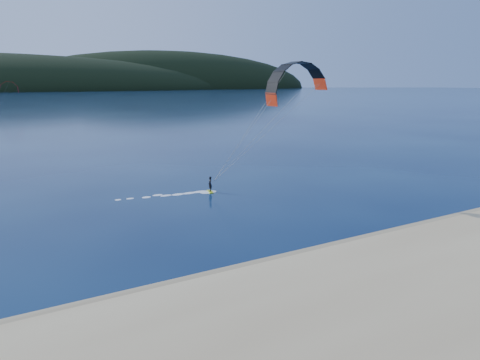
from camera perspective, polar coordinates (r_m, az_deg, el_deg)
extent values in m
plane|color=#071233|center=(25.57, 6.71, -16.19)|extent=(1800.00, 1800.00, 0.00)
cube|color=#937B55|center=(28.89, 1.44, -12.33)|extent=(220.00, 2.50, 0.10)
ellipsoid|color=black|center=(824.64, -9.52, 12.27)|extent=(600.00, 240.00, 140.00)
cube|color=#C8DE1A|center=(48.68, -4.12, -1.60)|extent=(0.72, 1.50, 0.08)
imported|color=black|center=(48.45, -4.14, -0.55)|extent=(0.54, 0.72, 1.77)
cylinder|color=gray|center=(47.16, 1.95, 5.67)|extent=(0.02, 0.02, 13.69)
cylinder|color=gray|center=(225.82, -29.81, 9.74)|extent=(0.02, 0.02, 10.60)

